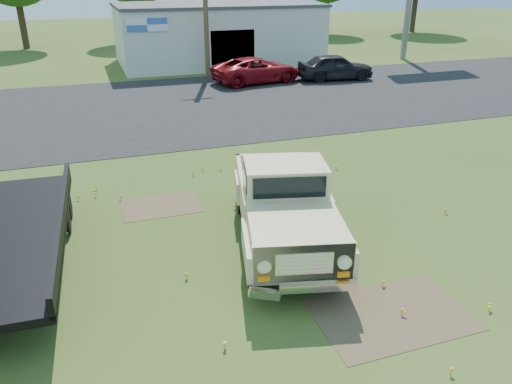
% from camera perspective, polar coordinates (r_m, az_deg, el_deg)
% --- Properties ---
extents(ground, '(140.00, 140.00, 0.00)m').
position_cam_1_polar(ground, '(12.07, 1.31, -7.02)').
color(ground, '#304817').
rests_on(ground, ground).
extents(asphalt_lot, '(90.00, 14.00, 0.02)m').
position_cam_1_polar(asphalt_lot, '(25.73, -10.45, 9.55)').
color(asphalt_lot, black).
rests_on(asphalt_lot, ground).
extents(dirt_patch_a, '(3.00, 2.00, 0.01)m').
position_cam_1_polar(dirt_patch_a, '(10.47, 15.18, -13.40)').
color(dirt_patch_a, brown).
rests_on(dirt_patch_a, ground).
extents(dirt_patch_b, '(2.20, 1.60, 0.01)m').
position_cam_1_polar(dirt_patch_b, '(14.68, -10.83, -1.55)').
color(dirt_patch_b, brown).
rests_on(dirt_patch_b, ground).
extents(commercial_building, '(14.20, 8.20, 4.15)m').
position_cam_1_polar(commercial_building, '(38.16, -4.46, 17.66)').
color(commercial_building, '#B9B8B4').
rests_on(commercial_building, ground).
extents(utility_pole_mid, '(1.60, 0.30, 9.00)m').
position_cam_1_polar(utility_pole_mid, '(32.65, -5.83, 20.97)').
color(utility_pole_mid, '#4B3922').
rests_on(utility_pole_mid, ground).
extents(vintage_pickup_truck, '(3.60, 6.22, 2.12)m').
position_cam_1_polar(vintage_pickup_truck, '(12.08, 3.26, -1.34)').
color(vintage_pickup_truck, tan).
rests_on(vintage_pickup_truck, ground).
extents(flatbed_trailer, '(2.72, 7.41, 2.00)m').
position_cam_1_polar(flatbed_trailer, '(12.24, -26.70, -4.02)').
color(flatbed_trailer, black).
rests_on(flatbed_trailer, ground).
extents(red_pickup, '(5.72, 3.33, 1.50)m').
position_cam_1_polar(red_pickup, '(30.96, 0.08, 13.75)').
color(red_pickup, maroon).
rests_on(red_pickup, ground).
extents(dark_sedan, '(4.82, 2.39, 1.58)m').
position_cam_1_polar(dark_sedan, '(32.19, 9.04, 13.93)').
color(dark_sedan, black).
rests_on(dark_sedan, ground).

